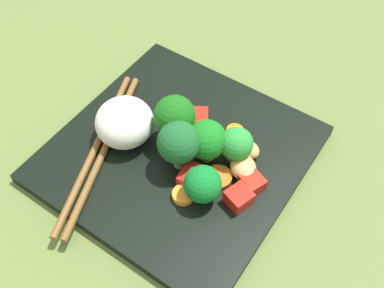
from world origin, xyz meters
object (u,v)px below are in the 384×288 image
at_px(square_plate, 179,154).
at_px(rice_mound, 125,122).
at_px(chopstick_pair, 100,149).
at_px(broccoli_floret_1, 207,140).
at_px(carrot_slice_0, 218,177).

relative_size(square_plate, rice_mound, 3.97).
relative_size(square_plate, chopstick_pair, 1.19).
height_order(broccoli_floret_1, chopstick_pair, broccoli_floret_1).
relative_size(broccoli_floret_1, carrot_slice_0, 1.78).
bearing_deg(square_plate, chopstick_pair, -147.80).
distance_m(rice_mound, broccoli_floret_1, 0.10).
bearing_deg(broccoli_floret_1, chopstick_pair, -152.19).
height_order(square_plate, broccoli_floret_1, broccoli_floret_1).
relative_size(rice_mound, chopstick_pair, 0.30).
xyz_separation_m(rice_mound, chopstick_pair, (-0.01, -0.04, -0.02)).
height_order(square_plate, chopstick_pair, chopstick_pair).
height_order(square_plate, carrot_slice_0, carrot_slice_0).
height_order(square_plate, rice_mound, rice_mound).
bearing_deg(carrot_slice_0, rice_mound, -178.24).
xyz_separation_m(broccoli_floret_1, carrot_slice_0, (0.03, -0.02, -0.03)).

